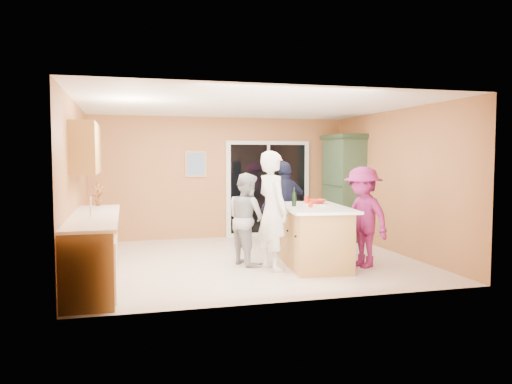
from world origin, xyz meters
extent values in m
plane|color=beige|center=(0.00, 0.00, 0.00)|extent=(5.50, 5.50, 0.00)
cube|color=white|center=(0.00, 0.00, 2.60)|extent=(5.50, 5.00, 0.10)
cube|color=tan|center=(0.00, 2.50, 1.30)|extent=(5.50, 0.10, 2.60)
cube|color=tan|center=(0.00, -2.50, 1.30)|extent=(5.50, 0.10, 2.60)
cube|color=tan|center=(-2.75, 0.00, 1.30)|extent=(0.10, 5.00, 2.60)
cube|color=tan|center=(2.75, 0.00, 1.30)|extent=(0.10, 5.00, 2.60)
cube|color=#B18245|center=(-2.45, -0.90, 0.45)|extent=(0.60, 3.00, 0.90)
cube|color=white|center=(-2.44, -2.00, 0.40)|extent=(0.62, 0.60, 0.72)
cube|color=white|center=(-2.44, -0.90, 0.92)|extent=(0.65, 3.05, 0.04)
cylinder|color=silver|center=(-2.45, -1.40, 1.09)|extent=(0.02, 0.02, 0.30)
cube|color=#B18245|center=(-2.58, -0.20, 1.88)|extent=(0.35, 1.60, 0.75)
cube|color=silver|center=(1.05, 2.47, 1.05)|extent=(1.90, 0.05, 2.10)
cube|color=black|center=(1.05, 2.46, 1.05)|extent=(1.70, 0.03, 1.94)
cube|color=silver|center=(1.05, 2.45, 1.05)|extent=(0.06, 0.04, 1.94)
cube|color=silver|center=(1.20, 2.44, 1.00)|extent=(0.02, 0.03, 0.12)
cube|color=tan|center=(-0.55, 2.48, 1.60)|extent=(0.46, 0.03, 0.56)
cube|color=#5272AB|center=(-0.55, 2.47, 1.60)|extent=(0.38, 0.02, 0.48)
cube|color=#B18245|center=(0.90, -0.68, 0.46)|extent=(1.00, 1.70, 0.92)
cube|color=white|center=(0.90, -0.68, 0.94)|extent=(1.18, 1.92, 0.04)
cube|color=black|center=(0.90, -0.68, 0.05)|extent=(0.91, 1.61, 0.10)
cube|color=#223723|center=(2.49, 1.64, 0.07)|extent=(0.61, 1.16, 0.13)
cube|color=#344F38|center=(2.49, 1.64, 1.10)|extent=(0.55, 1.10, 2.06)
cube|color=#223723|center=(2.49, 1.64, 2.17)|extent=(0.64, 1.21, 0.09)
imported|color=silver|center=(0.18, -0.79, 0.92)|extent=(0.58, 0.75, 1.84)
imported|color=#A0A0A2|center=(-0.11, -0.29, 0.74)|extent=(0.77, 0.87, 1.49)
imported|color=#161A32|center=(0.80, 0.47, 0.83)|extent=(1.04, 0.62, 1.67)
imported|color=#871D61|center=(1.62, -0.96, 0.80)|extent=(0.88, 1.16, 1.59)
imported|color=red|center=(1.14, -0.23, 1.00)|extent=(0.33, 0.33, 0.07)
imported|color=red|center=(-2.45, 0.48, 1.13)|extent=(0.21, 0.16, 0.39)
cylinder|color=red|center=(0.79, -0.83, 1.01)|extent=(0.07, 0.07, 0.10)
cylinder|color=red|center=(0.98, -0.14, 1.02)|extent=(0.09, 0.09, 0.12)
cylinder|color=black|center=(0.60, -0.60, 1.07)|extent=(0.07, 0.07, 0.22)
cylinder|color=black|center=(0.60, -0.60, 1.22)|extent=(0.03, 0.03, 0.08)
cylinder|color=silver|center=(1.09, -0.61, 0.97)|extent=(0.22, 0.22, 0.01)
camera|label=1|loc=(-2.01, -8.12, 1.74)|focal=35.00mm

